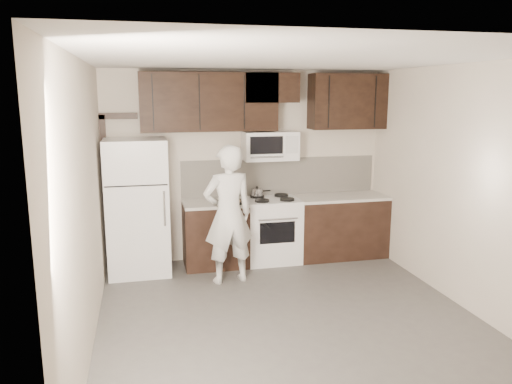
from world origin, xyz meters
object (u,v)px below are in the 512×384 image
object	(u,v)px
stove	(272,230)
microwave	(270,146)
refrigerator	(138,207)
person	(228,215)

from	to	relation	value
stove	microwave	bearing A→B (deg)	90.10
refrigerator	person	size ratio (longest dim) A/B	1.02
stove	refrigerator	world-z (taller)	refrigerator
stove	person	world-z (taller)	person
person	refrigerator	bearing A→B (deg)	-38.00
stove	person	bearing A→B (deg)	-138.21
person	microwave	bearing A→B (deg)	-142.63
stove	refrigerator	bearing A→B (deg)	-178.49
microwave	person	xyz separation A→B (m)	(-0.74, -0.78, -0.77)
stove	person	distance (m)	1.08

